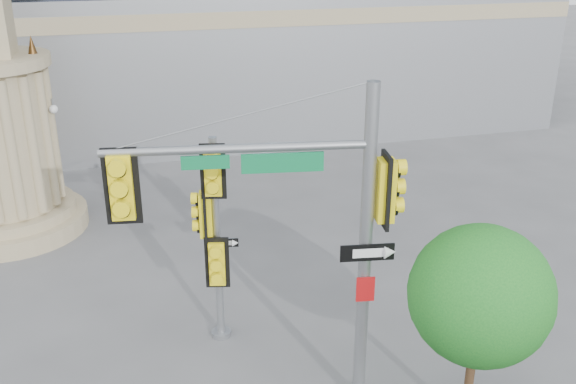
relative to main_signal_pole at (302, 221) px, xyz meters
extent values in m
cylinder|color=tan|center=(-6.09, 9.58, -3.49)|extent=(4.40, 4.40, 0.50)
cylinder|color=tan|center=(-6.09, 9.58, -3.09)|extent=(3.80, 3.80, 0.30)
cone|color=#472D14|center=(-4.79, 9.58, 1.61)|extent=(0.24, 0.24, 0.50)
cylinder|color=slate|center=(1.07, -0.17, -0.72)|extent=(0.22, 0.22, 6.03)
cylinder|color=slate|center=(-1.01, 0.16, 1.29)|extent=(4.19, 0.81, 0.14)
cube|color=#0E7540|center=(-0.32, 0.03, 1.04)|extent=(1.30, 0.25, 0.32)
cube|color=yellow|center=(-2.79, 0.45, 0.74)|extent=(0.59, 0.37, 1.26)
cube|color=yellow|center=(1.35, -0.21, 0.48)|extent=(0.37, 0.59, 1.26)
cube|color=black|center=(1.05, -0.31, -0.57)|extent=(0.92, 0.18, 0.30)
cube|color=#B41012|center=(1.05, -0.31, -1.27)|extent=(0.32, 0.08, 0.46)
cylinder|color=slate|center=(-1.03, 2.57, -3.68)|extent=(0.43, 0.43, 0.11)
cylinder|color=slate|center=(-1.03, 2.57, -1.49)|extent=(0.16, 0.16, 4.50)
cube|color=yellow|center=(-1.08, 2.38, 0.13)|extent=(0.54, 0.36, 1.12)
cube|color=yellow|center=(-1.23, 2.62, -0.86)|extent=(0.36, 0.54, 1.12)
cube|color=yellow|center=(-1.08, 2.38, -1.85)|extent=(0.54, 0.36, 1.12)
cube|color=black|center=(-0.90, 2.43, -1.44)|extent=(0.55, 0.16, 0.18)
cylinder|color=#382314|center=(2.70, -1.22, -2.71)|extent=(0.16, 0.16, 2.04)
sphere|color=#16631D|center=(2.70, -1.22, -1.13)|extent=(2.38, 2.38, 2.38)
sphere|color=#16631D|center=(3.21, -0.94, -1.47)|extent=(1.47, 1.47, 1.47)
sphere|color=#16631D|center=(2.30, -1.50, -1.41)|extent=(1.25, 1.25, 1.25)
camera|label=1|loc=(-2.77, -9.17, 4.37)|focal=40.00mm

